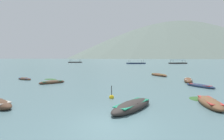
# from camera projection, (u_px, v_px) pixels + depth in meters

# --- Properties ---
(ground_plane) EXTENTS (6000.00, 6000.00, 0.00)m
(ground_plane) POSITION_uv_depth(u_px,v_px,m) (123.00, 59.00, 1501.25)
(ground_plane) COLOR slate
(mountain_0) EXTENTS (1202.92, 1202.92, 392.37)m
(mountain_0) POSITION_uv_depth(u_px,v_px,m) (33.00, 42.00, 1909.50)
(mountain_0) COLOR #56665B
(mountain_0) RESTS_ON ground
(mountain_1) EXTENTS (1107.01, 1107.01, 412.37)m
(mountain_1) POSITION_uv_depth(u_px,v_px,m) (87.00, 39.00, 1761.47)
(mountain_1) COLOR #56665B
(mountain_1) RESTS_ON ground
(mountain_2) EXTENTS (1644.18, 1644.18, 443.11)m
(mountain_2) POSITION_uv_depth(u_px,v_px,m) (163.00, 33.00, 1386.41)
(mountain_2) COLOR slate
(mountain_2) RESTS_ON ground
(rowboat_0) EXTENTS (3.21, 2.90, 0.53)m
(rowboat_0) POSITION_uv_depth(u_px,v_px,m) (52.00, 82.00, 21.80)
(rowboat_0) COLOR #4C3323
(rowboat_0) RESTS_ON ground
(rowboat_1) EXTENTS (3.19, 2.28, 0.42)m
(rowboat_1) POSITION_uv_depth(u_px,v_px,m) (25.00, 79.00, 25.70)
(rowboat_1) COLOR #4C3323
(rowboat_1) RESTS_ON ground
(rowboat_3) EXTENTS (3.50, 4.24, 0.68)m
(rowboat_3) POSITION_uv_depth(u_px,v_px,m) (132.00, 106.00, 10.83)
(rowboat_3) COLOR #2D2826
(rowboat_3) RESTS_ON ground
(rowboat_4) EXTENTS (2.64, 3.37, 0.46)m
(rowboat_4) POSITION_uv_depth(u_px,v_px,m) (200.00, 86.00, 19.11)
(rowboat_4) COLOR navy
(rowboat_4) RESTS_ON ground
(rowboat_6) EXTENTS (2.41, 4.31, 0.65)m
(rowboat_6) POSITION_uv_depth(u_px,v_px,m) (188.00, 80.00, 23.51)
(rowboat_6) COLOR brown
(rowboat_6) RESTS_ON ground
(rowboat_8) EXTENTS (3.06, 4.48, 0.60)m
(rowboat_8) POSITION_uv_depth(u_px,v_px,m) (159.00, 75.00, 31.13)
(rowboat_8) COLOR brown
(rowboat_8) RESTS_ON ground
(rowboat_9) EXTENTS (1.61, 3.76, 0.64)m
(rowboat_9) POSITION_uv_depth(u_px,v_px,m) (210.00, 103.00, 11.67)
(rowboat_9) COLOR brown
(rowboat_9) RESTS_ON ground
(ferry_0) EXTENTS (11.06, 6.05, 2.54)m
(ferry_0) POSITION_uv_depth(u_px,v_px,m) (178.00, 63.00, 98.62)
(ferry_0) COLOR #2D2826
(ferry_0) RESTS_ON ground
(ferry_1) EXTENTS (11.46, 6.58, 2.54)m
(ferry_1) POSITION_uv_depth(u_px,v_px,m) (136.00, 63.00, 96.57)
(ferry_1) COLOR navy
(ferry_1) RESTS_ON ground
(ferry_2) EXTENTS (9.67, 3.81, 2.54)m
(ferry_2) POSITION_uv_depth(u_px,v_px,m) (75.00, 62.00, 121.19)
(ferry_2) COLOR #2D2826
(ferry_2) RESTS_ON ground
(mooring_buoy) EXTENTS (0.41, 0.41, 1.20)m
(mooring_buoy) POSITION_uv_depth(u_px,v_px,m) (112.00, 97.00, 13.77)
(mooring_buoy) COLOR yellow
(mooring_buoy) RESTS_ON ground
(weed_patch_0) EXTENTS (2.33, 2.37, 0.14)m
(weed_patch_0) POSITION_uv_depth(u_px,v_px,m) (200.00, 99.00, 13.48)
(weed_patch_0) COLOR #2D5628
(weed_patch_0) RESTS_ON ground
(weed_patch_3) EXTENTS (2.54, 2.02, 0.14)m
(weed_patch_3) POSITION_uv_depth(u_px,v_px,m) (50.00, 79.00, 26.08)
(weed_patch_3) COLOR #2D5628
(weed_patch_3) RESTS_ON ground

